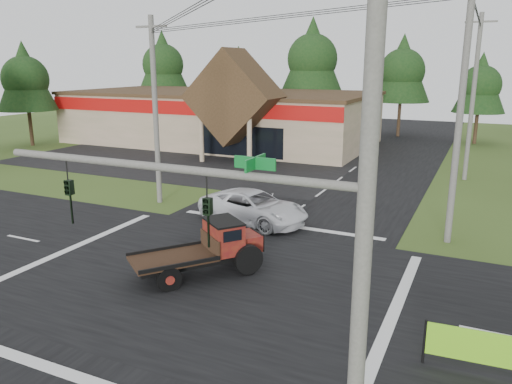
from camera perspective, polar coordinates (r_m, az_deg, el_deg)
The scene contains 19 objects.
ground at distance 19.56m, azimuth -5.44°, elevation -9.58°, with size 120.00×120.00×0.00m, color #394F1C.
road_ns at distance 19.56m, azimuth -5.44°, elevation -9.56°, with size 12.00×120.00×0.02m, color black.
road_ew at distance 19.56m, azimuth -5.44°, elevation -9.55°, with size 120.00×12.00×0.02m, color black.
parking_apron at distance 42.18m, azimuth -8.84°, elevation 3.46°, with size 28.00×14.00×0.02m, color black.
cvs_building at distance 51.60m, azimuth -3.99°, elevation 8.70°, with size 30.40×18.20×9.19m.
traffic_signal_mast at distance 9.23m, azimuth 1.68°, elevation -8.03°, with size 8.12×0.24×7.00m.
utility_pole_nr at distance 8.34m, azimuth 12.41°, elevation -2.01°, with size 2.00×0.30×11.00m.
utility_pole_nw at distance 29.09m, azimuth -11.43°, elevation 9.14°, with size 2.00×0.30×10.50m.
utility_pole_ne at distance 23.45m, azimuth 22.30°, elevation 8.36°, with size 2.00×0.30×11.50m.
utility_pole_n at distance 37.42m, azimuth 23.55°, elevation 9.91°, with size 2.00×0.30×11.20m.
tree_row_a at distance 67.80m, azimuth -10.60°, elevation 14.33°, with size 6.72×6.72×12.12m.
tree_row_b at distance 64.34m, azimuth -1.99°, elevation 13.37°, with size 5.60×5.60×10.10m.
tree_row_c at distance 59.51m, azimuth 6.46°, elevation 15.14°, with size 7.28×7.28×13.13m.
tree_row_d at distance 58.07m, azimuth 16.39°, elevation 13.35°, with size 6.16×6.16×11.11m.
tree_row_e at distance 55.38m, azimuth 24.29°, elevation 11.25°, with size 5.04×5.04×9.09m.
tree_side_w at distance 54.28m, azimuth -24.89°, elevation 11.86°, with size 5.60×5.60×10.10m.
antique_flatbed_truck at distance 19.31m, azimuth -6.49°, elevation -6.53°, with size 1.94×5.08×2.12m, color #5B0D15, non-canonical shape.
roadside_banner at distance 14.92m, azimuth 26.15°, elevation -16.46°, with size 3.83×0.11×1.31m, color #71C61A, non-canonical shape.
white_pickup at distance 25.59m, azimuth -0.29°, elevation -1.72°, with size 2.69×5.84×1.62m, color white.
Camera 1 is at (9.18, -15.33, 7.96)m, focal length 35.00 mm.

